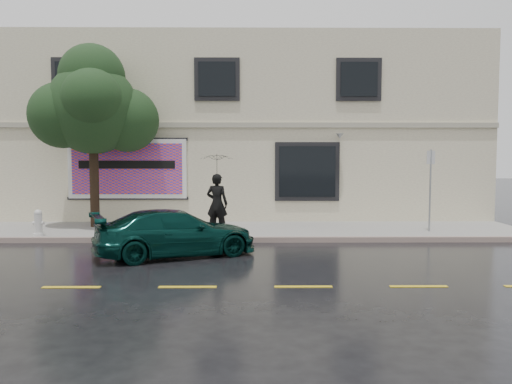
{
  "coord_description": "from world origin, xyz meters",
  "views": [
    {
      "loc": [
        1.22,
        -12.82,
        2.46
      ],
      "look_at": [
        1.35,
        2.2,
        1.41
      ],
      "focal_mm": 35.0,
      "sensor_mm": 36.0,
      "label": 1
    }
  ],
  "objects_px": {
    "pedestrian": "(217,204)",
    "street_tree": "(93,109)",
    "fire_hydrant": "(38,223)",
    "car": "(176,233)"
  },
  "relations": [
    {
      "from": "pedestrian",
      "to": "fire_hydrant",
      "type": "height_order",
      "value": "pedestrian"
    },
    {
      "from": "car",
      "to": "street_tree",
      "type": "distance_m",
      "value": 6.42
    },
    {
      "from": "pedestrian",
      "to": "street_tree",
      "type": "relative_size",
      "value": 0.34
    },
    {
      "from": "car",
      "to": "fire_hydrant",
      "type": "distance_m",
      "value": 4.96
    },
    {
      "from": "street_tree",
      "to": "fire_hydrant",
      "type": "relative_size",
      "value": 6.92
    },
    {
      "from": "car",
      "to": "pedestrian",
      "type": "distance_m",
      "value": 2.83
    },
    {
      "from": "pedestrian",
      "to": "street_tree",
      "type": "height_order",
      "value": "street_tree"
    },
    {
      "from": "car",
      "to": "pedestrian",
      "type": "xyz_separation_m",
      "value": [
        0.84,
        2.66,
        0.48
      ]
    },
    {
      "from": "pedestrian",
      "to": "car",
      "type": "bearing_deg",
      "value": 89.4
    },
    {
      "from": "pedestrian",
      "to": "fire_hydrant",
      "type": "relative_size",
      "value": 2.34
    }
  ]
}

